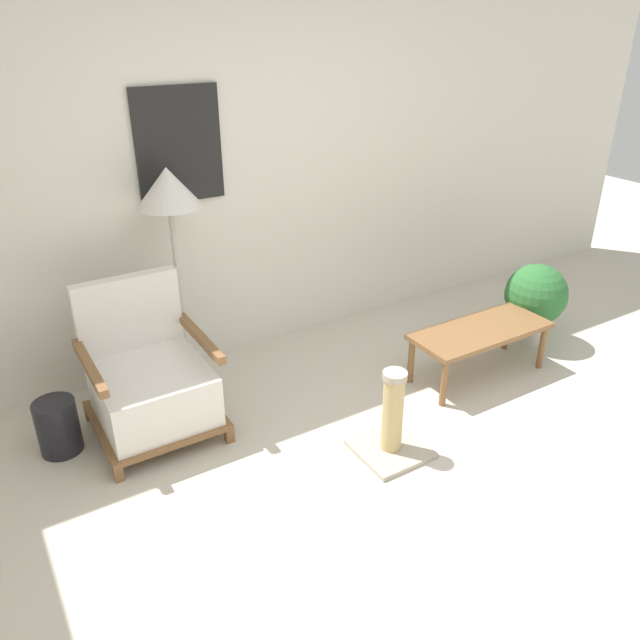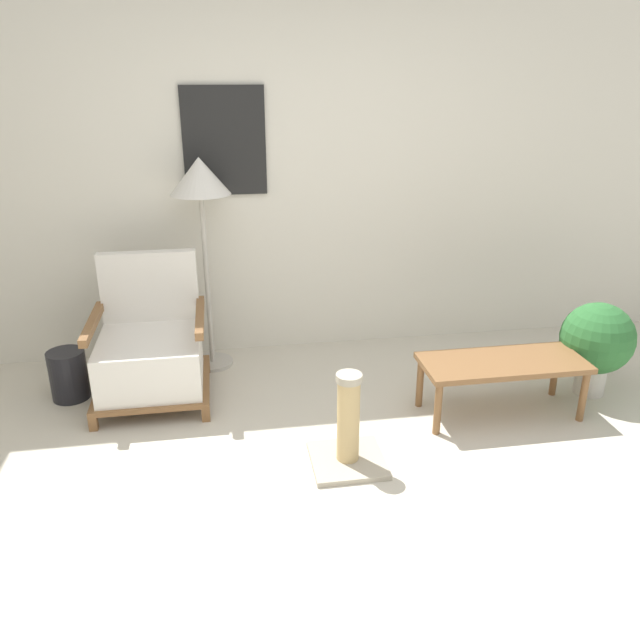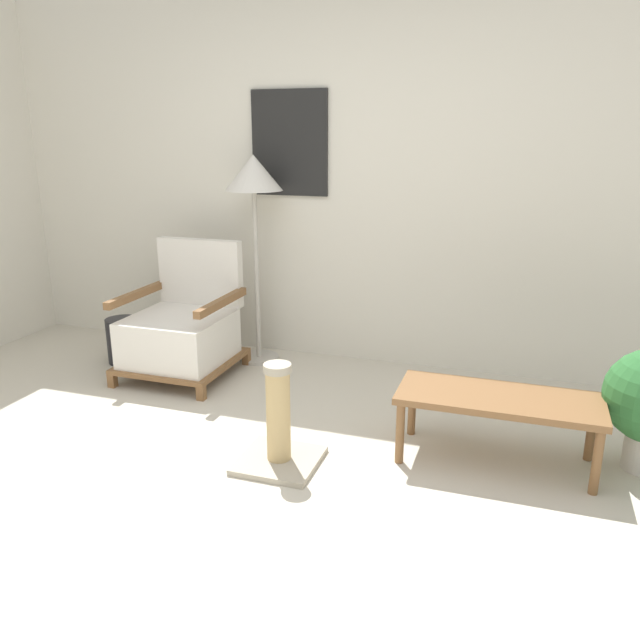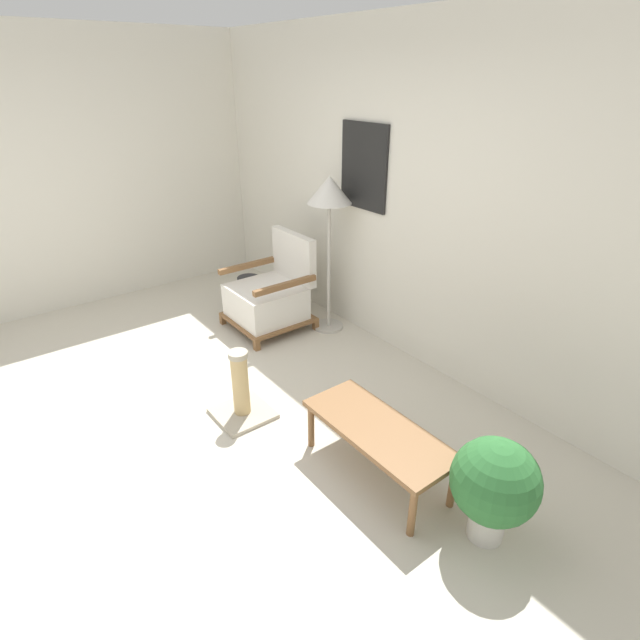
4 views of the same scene
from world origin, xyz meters
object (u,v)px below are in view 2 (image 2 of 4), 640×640
(floor_lamp, at_px, (201,190))
(scratching_post, at_px, (348,433))
(potted_plant, at_px, (597,341))
(armchair, at_px, (151,352))
(coffee_table, at_px, (503,367))
(vase, at_px, (68,375))

(floor_lamp, distance_m, scratching_post, 1.89)
(potted_plant, bearing_deg, armchair, 171.60)
(potted_plant, height_order, scratching_post, potted_plant)
(armchair, bearing_deg, coffee_table, -15.04)
(vase, bearing_deg, armchair, -7.44)
(coffee_table, height_order, vase, coffee_table)
(armchair, relative_size, floor_lamp, 0.61)
(armchair, xyz_separation_m, floor_lamp, (0.37, 0.43, 0.94))
(coffee_table, bearing_deg, armchair, 164.96)
(vase, bearing_deg, scratching_post, -31.84)
(coffee_table, distance_m, vase, 2.75)
(floor_lamp, distance_m, potted_plant, 2.76)
(potted_plant, bearing_deg, coffee_table, -167.83)
(scratching_post, bearing_deg, potted_plant, 16.76)
(potted_plant, relative_size, scratching_post, 1.16)
(armchair, height_order, scratching_post, armchair)
(coffee_table, height_order, scratching_post, scratching_post)
(armchair, bearing_deg, vase, 172.56)
(floor_lamp, relative_size, potted_plant, 2.36)
(coffee_table, xyz_separation_m, vase, (-2.67, 0.64, -0.15))
(floor_lamp, height_order, vase, floor_lamp)
(armchair, height_order, potted_plant, armchair)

